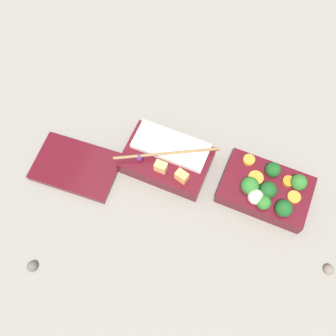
% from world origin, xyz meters
% --- Properties ---
extents(ground_plane, '(3.00, 3.00, 0.00)m').
position_xyz_m(ground_plane, '(0.00, 0.00, 0.00)').
color(ground_plane, gray).
extents(bento_tray_vegetable, '(0.19, 0.12, 0.07)m').
position_xyz_m(bento_tray_vegetable, '(-0.12, -0.01, 0.03)').
color(bento_tray_vegetable, '#510F19').
rests_on(bento_tray_vegetable, ground_plane).
extents(bento_tray_rice, '(0.20, 0.12, 0.06)m').
position_xyz_m(bento_tray_rice, '(0.10, -0.00, 0.02)').
color(bento_tray_rice, '#510F19').
rests_on(bento_tray_rice, ground_plane).
extents(bento_lid, '(0.19, 0.13, 0.02)m').
position_xyz_m(bento_lid, '(0.28, 0.09, 0.01)').
color(bento_lid, '#510F19').
rests_on(bento_lid, ground_plane).
extents(pebble_0, '(0.02, 0.02, 0.02)m').
position_xyz_m(pebble_0, '(-0.29, 0.09, 0.01)').
color(pebble_0, '#7A6B5B').
rests_on(pebble_0, ground_plane).
extents(pebble_1, '(0.02, 0.02, 0.02)m').
position_xyz_m(pebble_1, '(0.26, 0.31, 0.01)').
color(pebble_1, '#595651').
rests_on(pebble_1, ground_plane).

